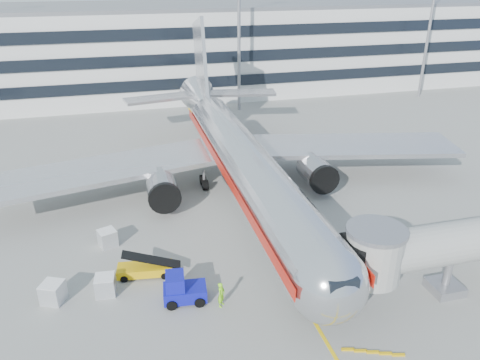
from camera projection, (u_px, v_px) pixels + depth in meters
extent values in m
plane|color=gray|center=(274.00, 253.00, 38.96)|extent=(180.00, 180.00, 0.00)
cube|color=yellow|center=(243.00, 200.00, 47.74)|extent=(0.25, 70.00, 0.01)
cylinder|color=silver|center=(248.00, 170.00, 44.24)|extent=(5.00, 36.00, 5.00)
sphere|color=silver|center=(328.00, 283.00, 28.42)|extent=(5.00, 5.00, 5.00)
cone|color=silver|center=(203.00, 101.00, 64.20)|extent=(5.00, 10.00, 5.00)
cube|color=black|center=(341.00, 283.00, 26.63)|extent=(1.80, 1.20, 0.90)
cube|color=#B7B7BC|center=(346.00, 146.00, 52.41)|extent=(24.95, 12.07, 0.50)
cube|color=#B7B7BC|center=(107.00, 169.00, 46.39)|extent=(24.95, 12.07, 0.50)
cylinder|color=#99999E|center=(317.00, 172.00, 48.68)|extent=(3.00, 4.20, 3.00)
cylinder|color=#99999E|center=(162.00, 189.00, 44.98)|extent=(3.00, 4.20, 3.00)
cylinder|color=black|center=(325.00, 180.00, 46.92)|extent=(3.10, 0.50, 3.10)
cylinder|color=black|center=(165.00, 198.00, 43.22)|extent=(3.10, 0.50, 3.10)
cube|color=#B7B7BC|center=(201.00, 68.00, 62.80)|extent=(0.45, 9.39, 13.72)
cube|color=#B7B7BC|center=(240.00, 93.00, 66.10)|extent=(10.41, 4.94, 0.35)
cube|color=#B7B7BC|center=(162.00, 98.00, 63.55)|extent=(10.41, 4.94, 0.35)
cylinder|color=gray|center=(312.00, 305.00, 31.55)|extent=(0.24, 0.24, 1.80)
cylinder|color=black|center=(311.00, 311.00, 31.74)|extent=(0.35, 0.90, 0.90)
cylinder|color=gray|center=(261.00, 172.00, 51.59)|extent=(0.30, 0.30, 2.00)
cylinder|color=gray|center=(204.00, 179.00, 50.10)|extent=(0.30, 0.30, 2.00)
cube|color=red|center=(273.00, 164.00, 44.69)|extent=(0.06, 38.00, 0.90)
cube|color=red|center=(222.00, 169.00, 43.53)|extent=(0.06, 38.00, 0.90)
cylinder|color=#A8A8A3|center=(455.00, 242.00, 32.61)|extent=(13.00, 3.00, 3.00)
cylinder|color=#A8A8A3|center=(373.00, 255.00, 31.15)|extent=(3.80, 3.80, 3.40)
cylinder|color=gray|center=(377.00, 231.00, 30.36)|extent=(4.00, 4.00, 0.30)
cube|color=black|center=(356.00, 258.00, 30.85)|extent=(1.40, 2.60, 2.60)
cylinder|color=gray|center=(448.00, 273.00, 33.70)|extent=(0.56, 0.56, 3.20)
cube|color=gray|center=(445.00, 287.00, 34.22)|extent=(2.20, 2.20, 0.70)
cylinder|color=black|center=(434.00, 289.00, 34.01)|extent=(0.35, 0.70, 0.70)
cylinder|color=black|center=(455.00, 285.00, 34.43)|extent=(0.35, 0.70, 0.70)
cube|color=silver|center=(176.00, 50.00, 86.79)|extent=(150.00, 24.00, 15.00)
cube|color=black|center=(187.00, 83.00, 77.62)|extent=(150.00, 0.30, 1.80)
cube|color=black|center=(185.00, 59.00, 75.95)|extent=(150.00, 0.30, 1.80)
cube|color=black|center=(184.00, 33.00, 74.28)|extent=(150.00, 0.30, 1.80)
cube|color=gray|center=(173.00, 5.00, 83.54)|extent=(150.00, 24.00, 0.60)
cylinder|color=gray|center=(239.00, 31.00, 72.50)|extent=(0.50, 0.50, 25.00)
cylinder|color=gray|center=(430.00, 25.00, 80.38)|extent=(0.50, 0.50, 25.00)
cube|color=#DCA809|center=(145.00, 269.00, 35.93)|extent=(4.33, 2.05, 0.66)
cube|color=black|center=(144.00, 260.00, 35.58)|extent=(4.47, 1.61, 1.45)
cylinder|color=black|center=(126.00, 268.00, 36.46)|extent=(0.60, 0.34, 0.57)
cylinder|color=black|center=(124.00, 279.00, 35.26)|extent=(0.60, 0.34, 0.57)
cylinder|color=black|center=(165.00, 266.00, 36.80)|extent=(0.60, 0.34, 0.57)
cylinder|color=black|center=(165.00, 276.00, 35.61)|extent=(0.60, 0.34, 0.57)
cube|color=#0E119A|center=(185.00, 292.00, 33.11)|extent=(3.18, 2.02, 0.97)
cube|color=#0E119A|center=(175.00, 282.00, 32.62)|extent=(1.45, 1.74, 1.19)
cube|color=black|center=(175.00, 278.00, 32.46)|extent=(1.32, 1.51, 0.11)
cylinder|color=black|center=(171.00, 290.00, 33.84)|extent=(0.78, 0.40, 0.75)
cylinder|color=black|center=(172.00, 305.00, 32.38)|extent=(0.78, 0.40, 0.75)
cylinder|color=black|center=(198.00, 288.00, 34.11)|extent=(0.78, 0.40, 0.75)
cylinder|color=black|center=(200.00, 302.00, 32.66)|extent=(0.78, 0.40, 0.75)
cube|color=silver|center=(53.00, 293.00, 33.05)|extent=(1.89, 1.89, 1.47)
cube|color=white|center=(51.00, 284.00, 32.73)|extent=(1.89, 1.89, 0.06)
cube|color=silver|center=(108.00, 238.00, 39.69)|extent=(1.76, 1.76, 1.41)
cube|color=white|center=(107.00, 231.00, 39.39)|extent=(1.76, 1.76, 0.05)
cube|color=silver|center=(105.00, 285.00, 33.81)|extent=(1.51, 1.51, 1.44)
cube|color=white|center=(104.00, 277.00, 33.50)|extent=(1.51, 1.51, 0.05)
imported|color=#86EE19|center=(221.00, 295.00, 32.51)|extent=(0.78, 0.83, 1.90)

